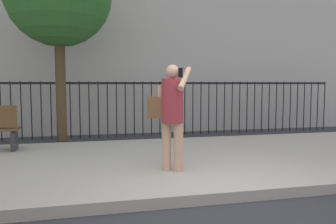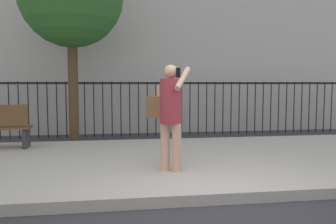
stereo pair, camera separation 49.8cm
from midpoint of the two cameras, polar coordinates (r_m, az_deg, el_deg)
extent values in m
plane|color=#333338|center=(4.56, 6.72, -15.00)|extent=(60.00, 60.00, 0.00)
cube|color=#B2ADA3|center=(6.57, 0.02, -8.12)|extent=(28.00, 4.40, 0.15)
cube|color=black|center=(10.03, -4.94, 4.81)|extent=(12.00, 0.04, 0.06)
cylinder|color=black|center=(10.25, -27.35, 0.09)|extent=(0.03, 0.03, 1.60)
cylinder|color=black|center=(10.19, -25.95, 0.12)|extent=(0.03, 0.03, 1.60)
cylinder|color=black|center=(10.14, -24.54, 0.15)|extent=(0.03, 0.03, 1.60)
cylinder|color=black|center=(10.09, -23.12, 0.18)|extent=(0.03, 0.03, 1.60)
cylinder|color=black|center=(10.05, -21.69, 0.21)|extent=(0.03, 0.03, 1.60)
cylinder|color=black|center=(10.02, -20.24, 0.24)|extent=(0.03, 0.03, 1.60)
cylinder|color=black|center=(9.99, -18.79, 0.27)|extent=(0.03, 0.03, 1.60)
cylinder|color=black|center=(9.97, -17.33, 0.29)|extent=(0.03, 0.03, 1.60)
cylinder|color=black|center=(9.96, -15.86, 0.32)|extent=(0.03, 0.03, 1.60)
cylinder|color=black|center=(9.95, -14.40, 0.35)|extent=(0.03, 0.03, 1.60)
cylinder|color=black|center=(9.95, -12.93, 0.38)|extent=(0.03, 0.03, 1.60)
cylinder|color=black|center=(9.96, -11.46, 0.41)|extent=(0.03, 0.03, 1.60)
cylinder|color=black|center=(9.97, -9.99, 0.44)|extent=(0.03, 0.03, 1.60)
cylinder|color=black|center=(9.99, -8.53, 0.46)|extent=(0.03, 0.03, 1.60)
cylinder|color=black|center=(10.01, -7.07, 0.49)|extent=(0.03, 0.03, 1.60)
cylinder|color=black|center=(10.04, -5.63, 0.52)|extent=(0.03, 0.03, 1.60)
cylinder|color=black|center=(10.08, -4.19, 0.54)|extent=(0.03, 0.03, 1.60)
cylinder|color=black|center=(10.13, -2.76, 0.57)|extent=(0.03, 0.03, 1.60)
cylinder|color=black|center=(10.18, -1.35, 0.59)|extent=(0.03, 0.03, 1.60)
cylinder|color=black|center=(10.23, 0.05, 0.62)|extent=(0.03, 0.03, 1.60)
cylinder|color=black|center=(10.30, 1.43, 0.64)|extent=(0.03, 0.03, 1.60)
cylinder|color=black|center=(10.36, 2.79, 0.67)|extent=(0.03, 0.03, 1.60)
cylinder|color=black|center=(10.44, 4.14, 0.69)|extent=(0.03, 0.03, 1.60)
cylinder|color=black|center=(10.52, 5.47, 0.71)|extent=(0.03, 0.03, 1.60)
cylinder|color=black|center=(10.60, 6.77, 0.73)|extent=(0.03, 0.03, 1.60)
cylinder|color=black|center=(10.69, 8.05, 0.75)|extent=(0.03, 0.03, 1.60)
cylinder|color=black|center=(10.79, 9.32, 0.77)|extent=(0.03, 0.03, 1.60)
cylinder|color=black|center=(10.89, 10.55, 0.79)|extent=(0.03, 0.03, 1.60)
cylinder|color=black|center=(11.00, 11.77, 0.81)|extent=(0.03, 0.03, 1.60)
cylinder|color=black|center=(11.11, 12.96, 0.82)|extent=(0.03, 0.03, 1.60)
cylinder|color=black|center=(11.23, 14.13, 0.84)|extent=(0.03, 0.03, 1.60)
cylinder|color=black|center=(11.35, 15.27, 0.86)|extent=(0.03, 0.03, 1.60)
cylinder|color=black|center=(11.47, 16.39, 0.87)|extent=(0.03, 0.03, 1.60)
cylinder|color=black|center=(11.60, 17.48, 0.89)|extent=(0.03, 0.03, 1.60)
cylinder|color=black|center=(11.73, 18.55, 0.90)|extent=(0.03, 0.03, 1.60)
cylinder|color=black|center=(11.87, 19.60, 0.92)|extent=(0.03, 0.03, 1.60)
cylinder|color=black|center=(12.01, 20.62, 0.93)|extent=(0.03, 0.03, 1.60)
cylinder|color=black|center=(12.16, 21.61, 0.94)|extent=(0.03, 0.03, 1.60)
cylinder|color=black|center=(12.31, 22.59, 0.95)|extent=(0.03, 0.03, 1.60)
cylinder|color=black|center=(12.46, 23.54, 0.96)|extent=(0.03, 0.03, 1.60)
cylinder|color=tan|center=(5.43, -0.89, -5.91)|extent=(0.15, 0.15, 0.77)
cylinder|color=tan|center=(5.50, -2.86, -5.78)|extent=(0.15, 0.15, 0.77)
cylinder|color=#992D38|center=(5.38, -1.90, 1.86)|extent=(0.47, 0.47, 0.70)
sphere|color=tan|center=(5.37, -1.92, 6.74)|extent=(0.22, 0.22, 0.22)
cylinder|color=tan|center=(5.30, 0.11, 5.62)|extent=(0.34, 0.46, 0.38)
cylinder|color=tan|center=(5.45, -3.86, 1.66)|extent=(0.09, 0.09, 0.53)
cube|color=black|center=(5.26, -0.63, 6.57)|extent=(0.06, 0.05, 0.15)
cube|color=brown|center=(5.48, -4.43, 0.80)|extent=(0.32, 0.29, 0.34)
cube|color=#333338|center=(7.94, -25.87, -4.34)|extent=(0.08, 0.41, 0.40)
cylinder|color=#4C3823|center=(8.80, -18.99, 4.23)|extent=(0.24, 0.24, 2.99)
camera|label=1|loc=(0.25, -92.51, -0.21)|focal=36.62mm
camera|label=2|loc=(0.25, 87.49, 0.21)|focal=36.62mm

